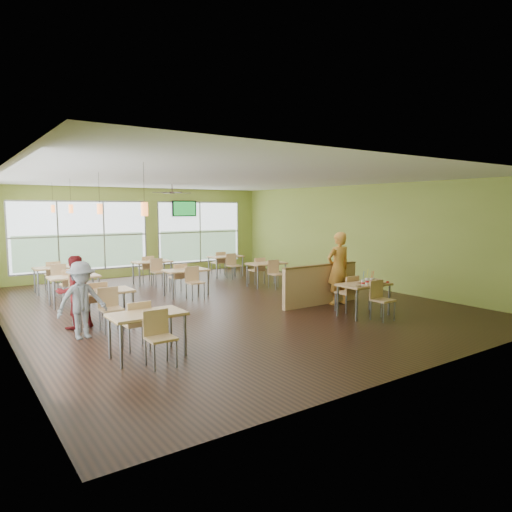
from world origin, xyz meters
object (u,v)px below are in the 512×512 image
object	(u,v)px
main_table	(364,288)
food_basket	(376,280)
half_wall_divider	(321,284)
man_plaid	(338,268)

from	to	relation	value
main_table	food_basket	bearing A→B (deg)	-1.20
half_wall_divider	man_plaid	xyz separation A→B (m)	(0.40, -0.22, 0.41)
food_basket	main_table	bearing A→B (deg)	178.80
main_table	man_plaid	size ratio (longest dim) A/B	0.81
half_wall_divider	main_table	bearing A→B (deg)	-90.00
half_wall_divider	food_basket	distance (m)	1.53
half_wall_divider	food_basket	world-z (taller)	half_wall_divider
half_wall_divider	man_plaid	world-z (taller)	man_plaid
main_table	half_wall_divider	distance (m)	1.45
food_basket	half_wall_divider	bearing A→B (deg)	105.39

